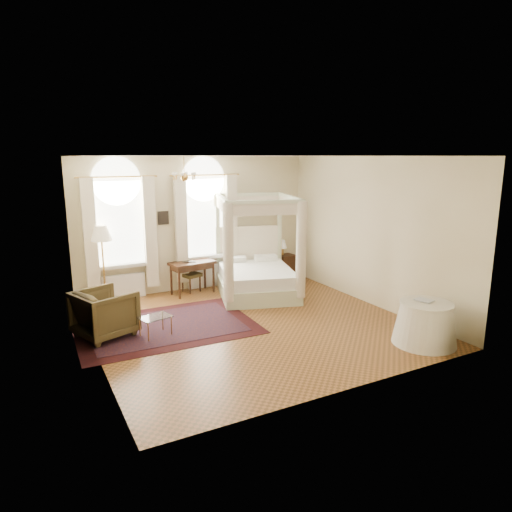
# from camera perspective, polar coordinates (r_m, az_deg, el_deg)

# --- Properties ---
(ground) EXTENTS (6.00, 6.00, 0.00)m
(ground) POSITION_cam_1_polar(r_m,az_deg,el_deg) (9.27, -0.54, -8.47)
(ground) COLOR brown
(ground) RESTS_ON ground
(room_walls) EXTENTS (6.00, 6.00, 6.00)m
(room_walls) POSITION_cam_1_polar(r_m,az_deg,el_deg) (8.76, -0.57, 3.73)
(room_walls) COLOR #F6E5BB
(room_walls) RESTS_ON ground
(window_left) EXTENTS (1.62, 0.27, 3.29)m
(window_left) POSITION_cam_1_polar(r_m,az_deg,el_deg) (10.92, -16.56, 2.31)
(window_left) COLOR silver
(window_left) RESTS_ON room_walls
(window_right) EXTENTS (1.62, 0.27, 3.29)m
(window_right) POSITION_cam_1_polar(r_m,az_deg,el_deg) (11.51, -6.27, 3.24)
(window_right) COLOR silver
(window_right) RESTS_ON room_walls
(chandelier) EXTENTS (0.51, 0.45, 0.50)m
(chandelier) POSITION_cam_1_polar(r_m,az_deg,el_deg) (9.42, -8.95, 9.85)
(chandelier) COLOR #B3853B
(chandelier) RESTS_ON room_walls
(wall_pictures) EXTENTS (2.54, 0.03, 0.39)m
(wall_pictures) POSITION_cam_1_polar(r_m,az_deg,el_deg) (11.50, -7.03, 5.24)
(wall_pictures) COLOR black
(wall_pictures) RESTS_ON room_walls
(canopy_bed) EXTENTS (2.34, 2.61, 2.39)m
(canopy_bed) POSITION_cam_1_polar(r_m,az_deg,el_deg) (11.00, 0.07, -2.14)
(canopy_bed) COLOR beige
(canopy_bed) RESTS_ON ground
(nightstand) EXTENTS (0.48, 0.44, 0.66)m
(nightstand) POSITION_cam_1_polar(r_m,az_deg,el_deg) (12.59, 3.77, -1.31)
(nightstand) COLOR #36200E
(nightstand) RESTS_ON ground
(nightstand_lamp) EXTENTS (0.28, 0.28, 0.40)m
(nightstand_lamp) POSITION_cam_1_polar(r_m,az_deg,el_deg) (12.49, 3.23, 1.38)
(nightstand_lamp) COLOR #B3853B
(nightstand_lamp) RESTS_ON nightstand
(writing_desk) EXTENTS (1.13, 0.70, 0.80)m
(writing_desk) POSITION_cam_1_polar(r_m,az_deg,el_deg) (11.18, -7.98, -1.29)
(writing_desk) COLOR #36200E
(writing_desk) RESTS_ON ground
(laptop) EXTENTS (0.35, 0.27, 0.02)m
(laptop) POSITION_cam_1_polar(r_m,az_deg,el_deg) (11.16, -8.42, -0.65)
(laptop) COLOR black
(laptop) RESTS_ON writing_desk
(stool) EXTENTS (0.51, 0.51, 0.47)m
(stool) POSITION_cam_1_polar(r_m,az_deg,el_deg) (11.41, -8.11, -2.53)
(stool) COLOR #43361D
(stool) RESTS_ON ground
(armchair) EXTENTS (1.25, 1.24, 0.89)m
(armchair) POSITION_cam_1_polar(r_m,az_deg,el_deg) (8.97, -18.37, -6.81)
(armchair) COLOR #42351C
(armchair) RESTS_ON ground
(coffee_table) EXTENTS (0.64, 0.51, 0.38)m
(coffee_table) POSITION_cam_1_polar(r_m,az_deg,el_deg) (8.76, -12.47, -7.64)
(coffee_table) COLOR white
(coffee_table) RESTS_ON ground
(floor_lamp) EXTENTS (0.46, 0.46, 1.80)m
(floor_lamp) POSITION_cam_1_polar(r_m,az_deg,el_deg) (10.67, -18.76, 2.22)
(floor_lamp) COLOR #B3853B
(floor_lamp) RESTS_ON ground
(oriental_rug) EXTENTS (3.46, 2.53, 0.01)m
(oriental_rug) POSITION_cam_1_polar(r_m,az_deg,el_deg) (9.30, -11.18, -8.60)
(oriental_rug) COLOR #380D10
(oriental_rug) RESTS_ON ground
(side_table) EXTENTS (1.12, 1.12, 0.77)m
(side_table) POSITION_cam_1_polar(r_m,az_deg,el_deg) (8.76, 20.38, -7.90)
(side_table) COLOR beige
(side_table) RESTS_ON ground
(book) EXTENTS (0.28, 0.34, 0.03)m
(book) POSITION_cam_1_polar(r_m,az_deg,el_deg) (8.61, 19.92, -5.38)
(book) COLOR black
(book) RESTS_ON side_table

